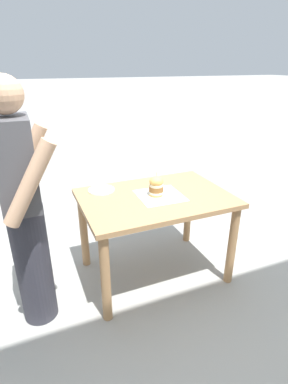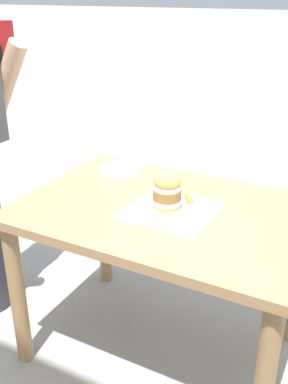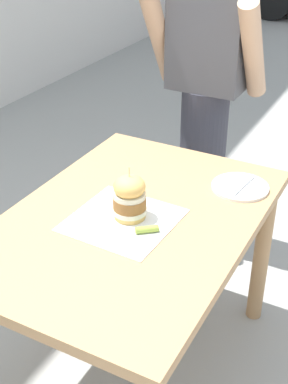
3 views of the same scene
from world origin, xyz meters
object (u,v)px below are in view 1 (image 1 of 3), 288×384
at_px(diner_across_table, 24,208).
at_px(patio_table, 155,209).
at_px(sandwich, 156,186).
at_px(pickle_spear, 157,189).
at_px(side_plate_with_forks, 101,190).

bearing_deg(diner_across_table, patio_table, -82.76).
xyz_separation_m(sandwich, pickle_spear, (0.10, -0.06, -0.07)).
relative_size(pickle_spear, diner_across_table, 0.05).
bearing_deg(diner_across_table, sandwich, -82.97).
distance_m(sandwich, side_plate_with_forks, 0.48).
bearing_deg(side_plate_with_forks, sandwich, -126.08).
xyz_separation_m(patio_table, side_plate_with_forks, (0.27, 0.37, 0.12)).
xyz_separation_m(patio_table, pickle_spear, (0.10, -0.06, 0.13)).
relative_size(patio_table, side_plate_with_forks, 5.44).
bearing_deg(side_plate_with_forks, diner_across_table, 123.25).
xyz_separation_m(pickle_spear, side_plate_with_forks, (0.18, 0.44, -0.01)).
bearing_deg(pickle_spear, sandwich, 150.40).
distance_m(patio_table, diner_across_table, 1.02).
height_order(side_plate_with_forks, diner_across_table, diner_across_table).
distance_m(side_plate_with_forks, diner_across_table, 0.74).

